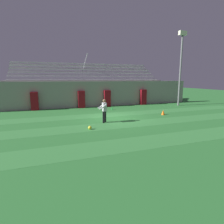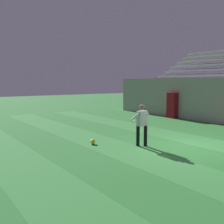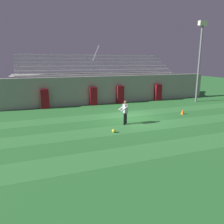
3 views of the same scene
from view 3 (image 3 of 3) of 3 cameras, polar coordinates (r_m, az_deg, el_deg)
name	(u,v)px [view 3 (image 3 of 3)]	position (r m, az deg, el deg)	size (l,w,h in m)	color
ground_plane	(132,118)	(16.93, 5.34, -1.58)	(80.00, 80.00, 0.00)	#2D7533
turf_stripe_near	(182,146)	(12.08, 17.88, -8.35)	(28.00, 1.82, 0.01)	#38843D
turf_stripe_mid	(148,126)	(14.92, 9.26, -3.73)	(28.00, 1.82, 0.01)	#38843D
turf_stripe_far	(126,114)	(18.06, 3.57, -0.59)	(28.00, 1.82, 0.01)	#38843D
back_wall	(105,90)	(22.58, -1.78, 5.83)	(24.00, 0.60, 2.80)	#999691
padding_pillar_gate_left	(93,96)	(21.72, -4.92, 4.15)	(0.71, 0.44, 1.80)	maroon
padding_pillar_gate_right	(120,95)	(22.65, 2.15, 4.57)	(0.71, 0.44, 1.80)	maroon
padding_pillar_far_left	(45,99)	(20.98, -17.15, 3.29)	(0.71, 0.44, 1.80)	maroon
padding_pillar_far_right	(158,92)	(24.73, 11.93, 5.03)	(0.71, 0.44, 1.80)	maroon
bleacher_stand	(98,86)	(25.12, -3.77, 6.82)	(18.00, 4.75, 5.83)	#999691
floodlight_pole	(200,52)	(25.03, 22.03, 14.28)	(0.90, 0.36, 8.20)	slate
goalkeeper	(125,111)	(15.02, 3.43, 0.29)	(0.57, 0.57, 1.67)	black
soccer_ball	(114,131)	(13.47, 0.46, -4.96)	(0.22, 0.22, 0.22)	yellow
traffic_cone	(183,112)	(18.93, 17.96, 0.07)	(0.30, 0.30, 0.42)	orange
water_bottle	(127,106)	(20.55, 3.96, 1.44)	(0.07, 0.07, 0.24)	green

